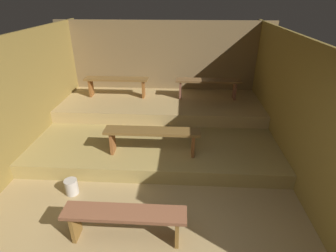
# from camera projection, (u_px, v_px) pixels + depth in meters

# --- Properties ---
(ground) EXTENTS (5.67, 5.99, 0.08)m
(ground) POSITION_uv_depth(u_px,v_px,m) (155.00, 158.00, 5.36)
(ground) COLOR #9E8355
(wall_back) EXTENTS (5.67, 0.06, 2.34)m
(wall_back) POSITION_uv_depth(u_px,v_px,m) (164.00, 66.00, 7.14)
(wall_back) COLOR brown
(wall_back) RESTS_ON ground
(wall_left) EXTENTS (0.06, 5.99, 2.34)m
(wall_left) POSITION_uv_depth(u_px,v_px,m) (22.00, 100.00, 4.94)
(wall_left) COLOR olive
(wall_left) RESTS_ON ground
(wall_right) EXTENTS (0.06, 5.99, 2.34)m
(wall_right) POSITION_uv_depth(u_px,v_px,m) (292.00, 106.00, 4.68)
(wall_right) COLOR olive
(wall_right) RESTS_ON ground
(platform_lower) EXTENTS (4.87, 3.46, 0.28)m
(platform_lower) POSITION_uv_depth(u_px,v_px,m) (158.00, 130.00, 6.05)
(platform_lower) COLOR #9E874B
(platform_lower) RESTS_ON ground
(platform_middle) EXTENTS (4.87, 1.78, 0.28)m
(platform_middle) POSITION_uv_depth(u_px,v_px,m) (161.00, 105.00, 6.67)
(platform_middle) COLOR tan
(platform_middle) RESTS_ON platform_lower
(bench_floor_center) EXTENTS (1.59, 0.31, 0.49)m
(bench_floor_center) POSITION_uv_depth(u_px,v_px,m) (125.00, 217.00, 3.39)
(bench_floor_center) COLOR brown
(bench_floor_center) RESTS_ON ground
(bench_lower_center) EXTENTS (1.73, 0.31, 0.49)m
(bench_lower_center) POSITION_uv_depth(u_px,v_px,m) (152.00, 135.00, 4.77)
(bench_lower_center) COLOR brown
(bench_lower_center) RESTS_ON platform_lower
(bench_middle_left) EXTENTS (1.60, 0.31, 0.49)m
(bench_middle_left) POSITION_uv_depth(u_px,v_px,m) (117.00, 82.00, 6.67)
(bench_middle_left) COLOR brown
(bench_middle_left) RESTS_ON platform_middle
(bench_middle_right) EXTENTS (1.60, 0.31, 0.49)m
(bench_middle_right) POSITION_uv_depth(u_px,v_px,m) (208.00, 83.00, 6.55)
(bench_middle_right) COLOR brown
(bench_middle_right) RESTS_ON platform_middle
(pail_floor) EXTENTS (0.21, 0.21, 0.26)m
(pail_floor) POSITION_uv_depth(u_px,v_px,m) (71.00, 187.00, 4.31)
(pail_floor) COLOR #B2A899
(pail_floor) RESTS_ON ground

